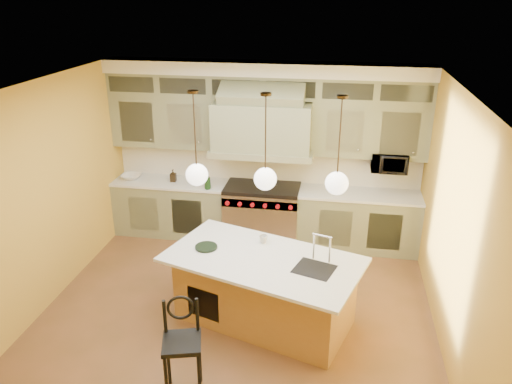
% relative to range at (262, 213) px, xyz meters
% --- Properties ---
extents(floor, '(5.00, 5.00, 0.00)m').
position_rel_range_xyz_m(floor, '(0.00, -2.14, -0.49)').
color(floor, brown).
rests_on(floor, ground).
extents(ceiling, '(5.00, 5.00, 0.00)m').
position_rel_range_xyz_m(ceiling, '(0.00, -2.14, 2.41)').
color(ceiling, white).
rests_on(ceiling, wall_back).
extents(wall_back, '(5.00, 0.00, 5.00)m').
position_rel_range_xyz_m(wall_back, '(0.00, 0.36, 0.96)').
color(wall_back, gold).
rests_on(wall_back, ground).
extents(wall_front, '(5.00, 0.00, 5.00)m').
position_rel_range_xyz_m(wall_front, '(0.00, -4.64, 0.96)').
color(wall_front, gold).
rests_on(wall_front, ground).
extents(wall_left, '(0.00, 5.00, 5.00)m').
position_rel_range_xyz_m(wall_left, '(-2.50, -2.14, 0.96)').
color(wall_left, gold).
rests_on(wall_left, ground).
extents(wall_right, '(0.00, 5.00, 5.00)m').
position_rel_range_xyz_m(wall_right, '(2.50, -2.14, 0.96)').
color(wall_right, gold).
rests_on(wall_right, ground).
extents(back_cabinetry, '(5.00, 0.77, 2.90)m').
position_rel_range_xyz_m(back_cabinetry, '(0.00, 0.09, 0.94)').
color(back_cabinetry, gray).
rests_on(back_cabinetry, floor).
extents(range, '(1.20, 0.74, 0.96)m').
position_rel_range_xyz_m(range, '(0.00, 0.00, 0.00)').
color(range, silver).
rests_on(range, floor).
extents(kitchen_island, '(2.58, 1.88, 1.35)m').
position_rel_range_xyz_m(kitchen_island, '(0.38, -2.17, -0.01)').
color(kitchen_island, olive).
rests_on(kitchen_island, floor).
extents(counter_stool, '(0.47, 0.47, 1.09)m').
position_rel_range_xyz_m(counter_stool, '(-0.25, -3.52, 0.13)').
color(counter_stool, black).
rests_on(counter_stool, floor).
extents(microwave, '(0.54, 0.37, 0.30)m').
position_rel_range_xyz_m(microwave, '(1.95, 0.11, 0.96)').
color(microwave, black).
rests_on(microwave, back_cabinetry).
extents(oil_bottle_a, '(0.12, 0.12, 0.28)m').
position_rel_range_xyz_m(oil_bottle_a, '(-0.85, -0.22, 0.59)').
color(oil_bottle_a, '#133315').
rests_on(oil_bottle_a, back_cabinetry).
extents(oil_bottle_b, '(0.10, 0.10, 0.21)m').
position_rel_range_xyz_m(oil_bottle_b, '(-1.50, 0.01, 0.56)').
color(oil_bottle_b, black).
rests_on(oil_bottle_b, back_cabinetry).
extents(fruit_bowl, '(0.33, 0.33, 0.08)m').
position_rel_range_xyz_m(fruit_bowl, '(-2.24, 0.01, 0.49)').
color(fruit_bowl, white).
rests_on(fruit_bowl, back_cabinetry).
extents(cup, '(0.12, 0.12, 0.10)m').
position_rel_range_xyz_m(cup, '(0.30, -1.82, 0.48)').
color(cup, beige).
rests_on(cup, kitchen_island).
extents(pendant_left, '(0.26, 0.26, 1.11)m').
position_rel_range_xyz_m(pendant_left, '(-0.42, -2.17, 1.46)').
color(pendant_left, '#2D2319').
rests_on(pendant_left, ceiling).
extents(pendant_center, '(0.26, 0.26, 1.11)m').
position_rel_range_xyz_m(pendant_center, '(0.38, -2.17, 1.46)').
color(pendant_center, '#2D2319').
rests_on(pendant_center, ceiling).
extents(pendant_right, '(0.26, 0.26, 1.11)m').
position_rel_range_xyz_m(pendant_right, '(1.18, -2.17, 1.46)').
color(pendant_right, '#2D2319').
rests_on(pendant_right, ceiling).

